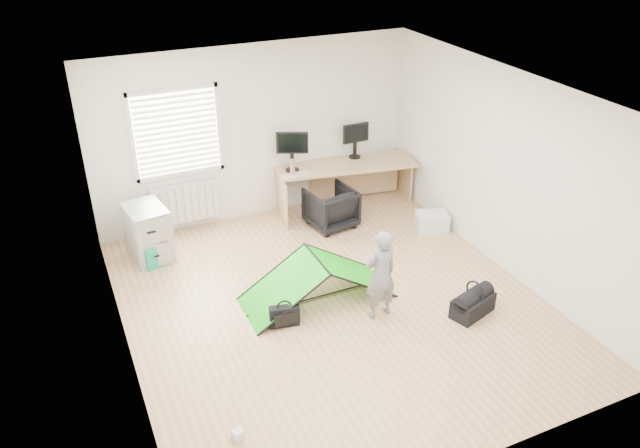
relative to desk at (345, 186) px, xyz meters
name	(u,v)px	position (x,y,z in m)	size (l,w,h in m)	color
ground	(333,303)	(-1.34, -2.35, -0.38)	(5.50, 5.50, 0.00)	tan
back_wall	(256,133)	(-1.34, 0.40, 0.97)	(5.00, 0.02, 2.70)	silver
window	(177,133)	(-2.54, 0.36, 1.17)	(1.20, 0.06, 1.20)	silver
radiator	(185,203)	(-2.54, 0.32, 0.07)	(1.00, 0.12, 0.60)	silver
desk	(345,186)	(0.00, 0.00, 0.00)	(2.23, 0.71, 0.76)	tan
filing_cabinet	(148,233)	(-3.21, -0.25, 0.01)	(0.50, 0.67, 0.78)	#9B9EA0
monitor_left	(292,157)	(-0.87, 0.12, 0.61)	(0.49, 0.11, 0.47)	black
monitor_right	(355,145)	(0.26, 0.19, 0.59)	(0.44, 0.10, 0.42)	black
keyboard	(295,175)	(-0.89, -0.07, 0.39)	(0.44, 0.15, 0.02)	beige
thermos	(292,168)	(-0.94, -0.05, 0.51)	(0.07, 0.07, 0.26)	#A85E67
office_chair	(331,208)	(-0.49, -0.48, -0.07)	(0.66, 0.68, 0.62)	black
person	(381,274)	(-0.92, -2.78, 0.21)	(0.43, 0.28, 1.18)	slate
kite	(317,279)	(-1.47, -2.16, -0.08)	(1.91, 0.84, 0.59)	#13B511
storage_crate	(432,221)	(0.88, -1.22, -0.25)	(0.48, 0.33, 0.27)	silver
tote_bag	(154,256)	(-3.21, -0.55, -0.21)	(0.28, 0.12, 0.34)	#1D8F67
laptop_bag	(284,316)	(-2.06, -2.50, -0.24)	(0.36, 0.11, 0.27)	black
white_box	(238,434)	(-3.11, -3.94, -0.33)	(0.10, 0.10, 0.10)	silver
duffel_bag	(473,305)	(0.13, -3.25, -0.26)	(0.57, 0.29, 0.25)	black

